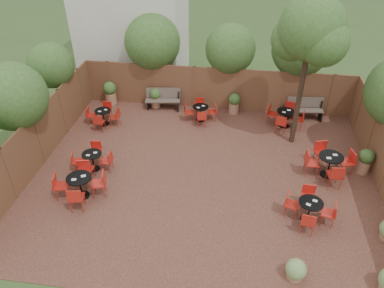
# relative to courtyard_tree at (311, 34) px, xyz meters

# --- Properties ---
(ground) EXTENTS (80.00, 80.00, 0.00)m
(ground) POSITION_rel_courtyard_tree_xyz_m (-3.28, -2.66, -4.42)
(ground) COLOR #354F23
(ground) RESTS_ON ground
(courtyard_paving) EXTENTS (12.00, 10.00, 0.02)m
(courtyard_paving) POSITION_rel_courtyard_tree_xyz_m (-3.28, -2.66, -4.41)
(courtyard_paving) COLOR #3E1E19
(courtyard_paving) RESTS_ON ground
(fence_back) EXTENTS (12.00, 0.08, 2.00)m
(fence_back) POSITION_rel_courtyard_tree_xyz_m (-3.28, 2.34, -3.42)
(fence_back) COLOR brown
(fence_back) RESTS_ON ground
(fence_left) EXTENTS (0.08, 10.00, 2.00)m
(fence_left) POSITION_rel_courtyard_tree_xyz_m (-9.28, -2.66, -3.42)
(fence_left) COLOR brown
(fence_left) RESTS_ON ground
(overhang_foliage) EXTENTS (15.57, 10.46, 2.62)m
(overhang_foliage) POSITION_rel_courtyard_tree_xyz_m (-3.74, 0.58, -1.72)
(overhang_foliage) COLOR #2C511A
(overhang_foliage) RESTS_ON ground
(courtyard_tree) EXTENTS (2.52, 2.42, 5.73)m
(courtyard_tree) POSITION_rel_courtyard_tree_xyz_m (0.00, 0.00, 0.00)
(courtyard_tree) COLOR black
(courtyard_tree) RESTS_ON courtyard_paving
(park_bench_left) EXTENTS (1.61, 0.71, 0.96)m
(park_bench_left) POSITION_rel_courtyard_tree_xyz_m (-5.67, 1.97, -3.91)
(park_bench_left) COLOR brown
(park_bench_left) RESTS_ON courtyard_paving
(park_bench_right) EXTENTS (1.59, 0.64, 0.96)m
(park_bench_right) POSITION_rel_courtyard_tree_xyz_m (0.66, 1.97, -3.91)
(park_bench_right) COLOR brown
(park_bench_right) RESTS_ON courtyard_paving
(bistro_tables) EXTENTS (10.60, 7.05, 0.95)m
(bistro_tables) POSITION_rel_courtyard_tree_xyz_m (-3.24, -1.79, -3.97)
(bistro_tables) COLOR black
(bistro_tables) RESTS_ON courtyard_paving
(planters) EXTENTS (11.13, 4.27, 1.11)m
(planters) POSITION_rel_courtyard_tree_xyz_m (-4.07, 1.19, -3.86)
(planters) COLOR #95664A
(planters) RESTS_ON courtyard_paving
(low_shrubs) EXTENTS (3.41, 2.45, 0.72)m
(low_shrubs) POSITION_rel_courtyard_tree_xyz_m (1.53, -5.96, -4.08)
(low_shrubs) COLOR #95664A
(low_shrubs) RESTS_ON courtyard_paving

